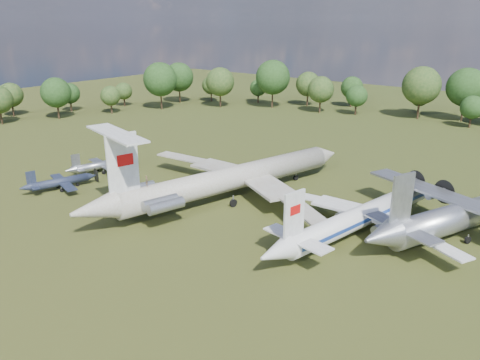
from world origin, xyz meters
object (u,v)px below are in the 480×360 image
Objects in this scene: small_prop_northwest at (102,167)px; person_on_il62 at (147,181)px; il62_airliner at (232,183)px; small_prop_west at (61,184)px; an12_transport at (459,220)px; tu104_jet at (362,220)px.

person_on_il62 reaches higher than small_prop_northwest.
il62_airliner is 29.91m from small_prop_west.
il62_airliner reaches higher than an12_transport.
an12_transport is at bearing 24.74° from small_prop_northwest.
il62_airliner is at bearing 46.21° from small_prop_west.
person_on_il62 is (-36.40, -22.99, 3.83)m from an12_transport.
small_prop_west is 8.83× the size of person_on_il62.
person_on_il62 is at bearing -138.83° from tu104_jet.
tu104_jet is 1.13× the size of an12_transport.
tu104_jet is 50.91m from small_prop_northwest.
small_prop_west is 22.69m from person_on_il62.
small_prop_northwest is at bearing 14.10° from person_on_il62.
an12_transport is at bearing 45.36° from tu104_jet.
il62_airliner reaches higher than small_prop_west.
an12_transport is 2.51× the size of small_prop_west.
il62_airliner is 3.65× the size of small_prop_northwest.
small_prop_west is at bearing -151.09° from tu104_jet.
an12_transport reaches higher than tu104_jet.
small_prop_northwest is (-2.57, 10.25, 0.06)m from small_prop_west.
tu104_jet is at bearing -113.77° from person_on_il62.
small_prop_west is (-47.96, -16.30, -0.97)m from tu104_jet.
an12_transport is (32.87, 8.35, -0.34)m from il62_airliner.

